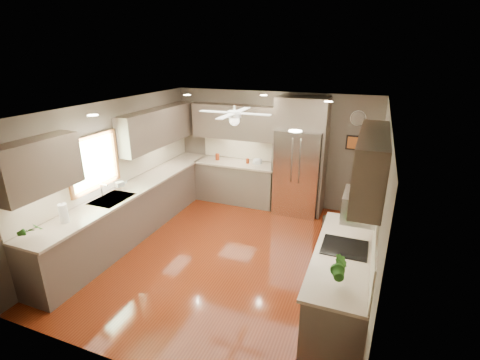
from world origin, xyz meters
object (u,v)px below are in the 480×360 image
Objects in this scene: potted_plant_left at (31,230)px; paper_towel at (64,214)px; stool at (334,232)px; refrigerator at (299,159)px; canister_d at (248,161)px; soap_bottle at (121,184)px; microwave at (360,206)px; canister_a at (217,157)px; potted_plant_right at (338,268)px; bowl at (257,163)px.

potted_plant_left and paper_towel have the same top height.
paper_towel reaches higher than stool.
potted_plant_left is at bearing -122.41° from refrigerator.
soap_bottle is (-1.60, -2.29, 0.05)m from canister_d.
microwave is at bearing -75.87° from stool.
canister_a is 4.27m from potted_plant_left.
potted_plant_right is (3.84, 0.55, 0.02)m from potted_plant_left.
microwave is at bearing -6.40° from soap_bottle.
potted_plant_right is 1.12× the size of paper_towel.
canister_a is 1.91m from refrigerator.
canister_d is at bearing 177.84° from refrigerator.
potted_plant_right is (2.36, -3.65, 0.12)m from canister_d.
potted_plant_left is 4.75m from stool.
bowl is at bearing 68.21° from potted_plant_left.
refrigerator is at bearing 57.59° from potted_plant_left.
soap_bottle is 4.14m from microwave.
potted_plant_right is at bearing -71.64° from refrigerator.
microwave is (4.09, -0.46, 0.43)m from soap_bottle.
refrigerator reaches higher than soap_bottle.
paper_towel is at bearing -115.00° from bowl.
refrigerator is at bearing 129.08° from stool.
canister_d is 4.46m from potted_plant_left.
bowl is at bearing 146.95° from stool.
stool is 4.44m from paper_towel.
potted_plant_right is at bearing -49.65° from canister_a.
paper_towel is at bearing -112.33° from canister_d.
paper_towel is (-1.50, -3.65, 0.08)m from canister_d.
canister_a is at bearing 80.02° from potted_plant_left.
microwave is 1.14× the size of stool.
bowl is at bearing 120.22° from potted_plant_right.
paper_towel is at bearing -101.82° from canister_a.
canister_a is 0.06× the size of refrigerator.
canister_d is 0.04× the size of refrigerator.
microwave is (3.23, -2.75, 0.46)m from canister_a.
canister_d is at bearing 55.11° from soap_bottle.
bowl is (1.69, 4.24, -0.13)m from potted_plant_left.
paper_towel is at bearing -126.45° from refrigerator.
soap_bottle is 0.60× the size of potted_plant_right.
microwave reaches higher than bowl.
potted_plant_left is 0.13× the size of refrigerator.
refrigerator is (2.64, 4.16, 0.09)m from potted_plant_left.
microwave is (3.97, 1.45, 0.39)m from potted_plant_left.
stool is at bearing 16.56° from soap_bottle.
microwave is at bearing -63.91° from refrigerator.
canister_d is at bearing -171.97° from bowl.
soap_bottle is at bearing -128.01° from bowl.
soap_bottle is 3.94m from stool.
soap_bottle is 0.68× the size of potted_plant_left.
potted_plant_right is 1.63× the size of bowl.
potted_plant_right is 0.64× the size of microwave.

